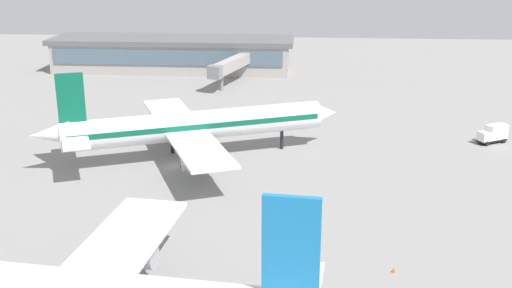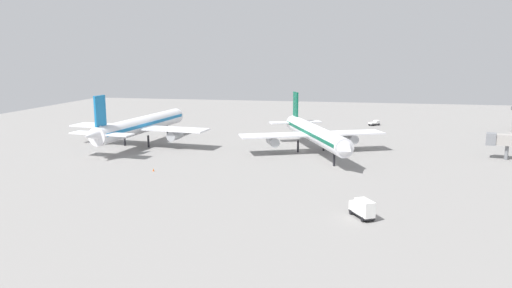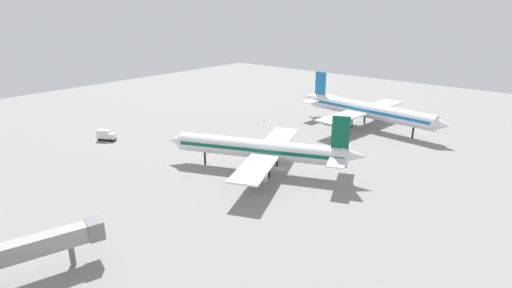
% 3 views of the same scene
% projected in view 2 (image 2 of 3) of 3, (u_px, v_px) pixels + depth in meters
% --- Properties ---
extents(ground, '(288.00, 288.00, 0.00)m').
position_uv_depth(ground, '(300.00, 151.00, 136.29)').
color(ground, gray).
extents(airplane_at_gate, '(48.59, 40.18, 15.56)m').
position_uv_depth(airplane_at_gate, '(314.00, 133.00, 132.18)').
color(airplane_at_gate, white).
rests_on(airplane_at_gate, ground).
extents(airplane_taxiing, '(54.52, 43.93, 16.59)m').
position_uv_depth(airplane_taxiing, '(141.00, 125.00, 144.93)').
color(airplane_taxiing, white).
rests_on(airplane_taxiing, ground).
extents(catering_truck, '(5.82, 4.38, 3.30)m').
position_uv_depth(catering_truck, '(363.00, 208.00, 80.59)').
color(catering_truck, black).
rests_on(catering_truck, ground).
extents(pushback_tractor, '(4.34, 4.56, 1.90)m').
position_uv_depth(pushback_tractor, '(375.00, 123.00, 184.97)').
color(pushback_tractor, black).
rests_on(pushback_tractor, ground).
extents(safety_cone_near_gate, '(0.44, 0.44, 0.60)m').
position_uv_depth(safety_cone_near_gate, '(153.00, 170.00, 113.05)').
color(safety_cone_near_gate, '#EA590C').
rests_on(safety_cone_near_gate, ground).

